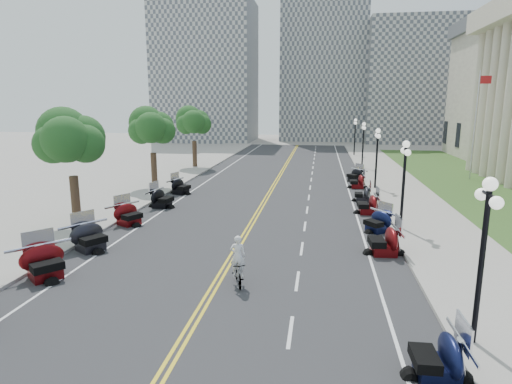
{
  "coord_description": "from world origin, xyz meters",
  "views": [
    {
      "loc": [
        3.96,
        -20.33,
        7.05
      ],
      "look_at": [
        0.31,
        3.89,
        2.0
      ],
      "focal_mm": 30.0,
      "sensor_mm": 36.0,
      "label": 1
    }
  ],
  "objects_px": {
    "motorcycle_n_3": "(438,354)",
    "bicycle": "(238,273)",
    "cyclist_rider": "(238,240)",
    "flagpole": "(475,127)"
  },
  "relations": [
    {
      "from": "flagpole",
      "to": "motorcycle_n_3",
      "type": "height_order",
      "value": "flagpole"
    },
    {
      "from": "bicycle",
      "to": "cyclist_rider",
      "type": "xyz_separation_m",
      "value": [
        0.0,
        0.0,
        1.34
      ]
    },
    {
      "from": "motorcycle_n_3",
      "to": "cyclist_rider",
      "type": "height_order",
      "value": "cyclist_rider"
    },
    {
      "from": "motorcycle_n_3",
      "to": "bicycle",
      "type": "height_order",
      "value": "motorcycle_n_3"
    },
    {
      "from": "cyclist_rider",
      "to": "bicycle",
      "type": "bearing_deg",
      "value": -0.0
    },
    {
      "from": "bicycle",
      "to": "cyclist_rider",
      "type": "height_order",
      "value": "cyclist_rider"
    },
    {
      "from": "cyclist_rider",
      "to": "flagpole",
      "type": "bearing_deg",
      "value": -122.65
    },
    {
      "from": "flagpole",
      "to": "cyclist_rider",
      "type": "xyz_separation_m",
      "value": [
        -17.11,
        -26.71,
        -3.16
      ]
    },
    {
      "from": "motorcycle_n_3",
      "to": "bicycle",
      "type": "bearing_deg",
      "value": -130.62
    },
    {
      "from": "cyclist_rider",
      "to": "motorcycle_n_3",
      "type": "bearing_deg",
      "value": 141.01
    }
  ]
}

